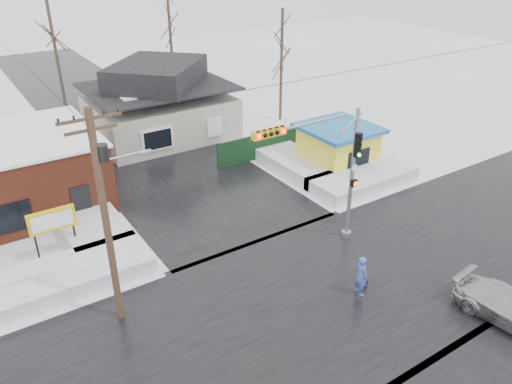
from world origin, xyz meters
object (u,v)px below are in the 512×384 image
utility_pole (106,209)px  kiosk (338,146)px  traffic_signal (329,164)px  pedestrian (361,276)px  car (512,309)px  marquee_sign (52,222)px

utility_pole → kiosk: bearing=20.4°
traffic_signal → utility_pole: size_ratio=0.78×
kiosk → pedestrian: size_ratio=2.40×
kiosk → pedestrian: kiosk is taller
traffic_signal → kiosk: size_ratio=1.52×
pedestrian → car: (3.84, -4.68, -0.29)m
utility_pole → marquee_sign: size_ratio=3.53×
pedestrian → marquee_sign: bearing=50.1°
marquee_sign → car: bearing=-46.7°
traffic_signal → utility_pole: bearing=177.1°
traffic_signal → kiosk: 10.43m
utility_pole → marquee_sign: 6.87m
kiosk → car: size_ratio=0.99×
marquee_sign → car: marquee_sign is taller
traffic_signal → pedestrian: bearing=-106.9°
kiosk → car: kiosk is taller
pedestrian → kiosk: bearing=-32.0°
car → traffic_signal: bearing=100.1°
kiosk → car: 16.11m
traffic_signal → marquee_sign: size_ratio=2.75×
utility_pole → pedestrian: bearing=-25.1°
traffic_signal → pedestrian: size_ratio=3.64×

